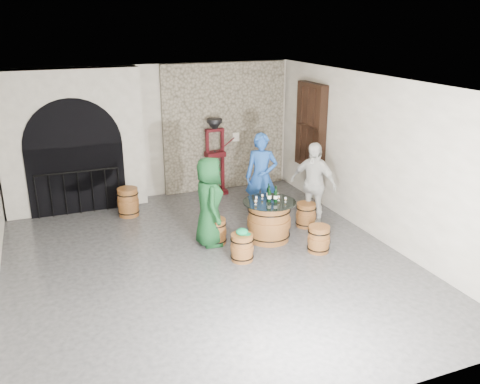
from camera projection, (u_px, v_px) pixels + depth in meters
name	position (u px, v px, depth m)	size (l,w,h in m)	color
ground	(208.00, 263.00, 9.22)	(8.00, 8.00, 0.00)	#323235
wall_back	(154.00, 132.00, 12.21)	(8.00, 8.00, 0.00)	beige
wall_front	(329.00, 288.00, 5.19)	(8.00, 8.00, 0.00)	beige
wall_right	(376.00, 159.00, 9.93)	(8.00, 8.00, 0.00)	beige
ceiling	(204.00, 84.00, 8.17)	(8.00, 8.00, 0.00)	beige
stone_facing_panel	(225.00, 127.00, 12.79)	(3.20, 0.12, 3.18)	gray
arched_opening	(73.00, 142.00, 11.31)	(3.10, 0.60, 3.19)	beige
shuttered_window	(311.00, 126.00, 11.93)	(0.23, 1.10, 2.00)	black
barrel_table	(269.00, 221.00, 10.06)	(1.05, 1.05, 0.81)	brown
barrel_stool_left	(216.00, 231.00, 9.93)	(0.43, 0.43, 0.51)	brown
barrel_stool_far	(262.00, 208.00, 11.12)	(0.43, 0.43, 0.51)	brown
barrel_stool_right	(306.00, 215.00, 10.75)	(0.43, 0.43, 0.51)	brown
barrel_stool_near_right	(319.00, 239.00, 9.58)	(0.43, 0.43, 0.51)	brown
barrel_stool_near_left	(242.00, 247.00, 9.23)	(0.43, 0.43, 0.51)	brown
green_cap	(242.00, 232.00, 9.13)	(0.26, 0.22, 0.12)	#0B8047
person_green	(209.00, 202.00, 9.71)	(0.86, 0.56, 1.76)	#12411E
person_blue	(261.00, 177.00, 10.98)	(0.69, 0.46, 1.90)	#1B4697
person_white	(313.00, 184.00, 10.65)	(1.06, 0.44, 1.81)	silver
wine_bottle_left	(269.00, 195.00, 9.87)	(0.08, 0.08, 0.32)	black
wine_bottle_center	(276.00, 196.00, 9.87)	(0.08, 0.08, 0.32)	black
wine_bottle_right	(268.00, 193.00, 10.03)	(0.08, 0.08, 0.32)	black
tasting_glass_a	(256.00, 202.00, 9.75)	(0.05, 0.05, 0.10)	#A3661F
tasting_glass_b	(279.00, 198.00, 9.97)	(0.05, 0.05, 0.10)	#A3661F
tasting_glass_c	(262.00, 197.00, 10.05)	(0.05, 0.05, 0.10)	#A3661F
tasting_glass_d	(277.00, 195.00, 10.17)	(0.05, 0.05, 0.10)	#A3661F
tasting_glass_e	(285.00, 200.00, 9.88)	(0.05, 0.05, 0.10)	#A3661F
tasting_glass_f	(256.00, 199.00, 9.93)	(0.05, 0.05, 0.10)	#A3661F
side_barrel	(128.00, 202.00, 11.31)	(0.48, 0.48, 0.64)	brown
corking_press	(215.00, 151.00, 12.50)	(0.79, 0.45, 1.90)	#430B11
control_box	(235.00, 137.00, 12.89)	(0.18, 0.10, 0.22)	silver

